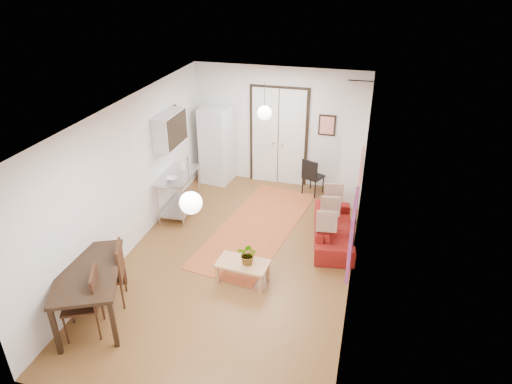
% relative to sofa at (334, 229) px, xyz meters
% --- Properties ---
extents(floor, '(7.00, 7.00, 0.00)m').
position_rel_sofa_xyz_m(floor, '(-1.67, -1.07, -0.28)').
color(floor, brown).
rests_on(floor, ground).
extents(ceiling, '(4.20, 7.00, 0.02)m').
position_rel_sofa_xyz_m(ceiling, '(-1.67, -1.07, 2.62)').
color(ceiling, silver).
rests_on(ceiling, wall_back).
extents(wall_back, '(4.20, 0.02, 2.90)m').
position_rel_sofa_xyz_m(wall_back, '(-1.67, 2.43, 1.17)').
color(wall_back, silver).
rests_on(wall_back, floor).
extents(wall_front, '(4.20, 0.02, 2.90)m').
position_rel_sofa_xyz_m(wall_front, '(-1.67, -4.57, 1.17)').
color(wall_front, silver).
rests_on(wall_front, floor).
extents(wall_left, '(0.02, 7.00, 2.90)m').
position_rel_sofa_xyz_m(wall_left, '(-3.77, -1.07, 1.17)').
color(wall_left, silver).
rests_on(wall_left, floor).
extents(wall_right, '(0.02, 7.00, 2.90)m').
position_rel_sofa_xyz_m(wall_right, '(0.43, -1.07, 1.17)').
color(wall_right, silver).
rests_on(wall_right, floor).
extents(double_doors, '(1.44, 0.06, 2.50)m').
position_rel_sofa_xyz_m(double_doors, '(-1.67, 2.38, 0.92)').
color(double_doors, white).
rests_on(double_doors, wall_back).
extents(stub_partition, '(0.50, 0.10, 2.90)m').
position_rel_sofa_xyz_m(stub_partition, '(0.18, 1.48, 1.17)').
color(stub_partition, silver).
rests_on(stub_partition, floor).
extents(wall_cabinet, '(0.35, 1.00, 0.70)m').
position_rel_sofa_xyz_m(wall_cabinet, '(-3.59, 0.43, 1.62)').
color(wall_cabinet, silver).
rests_on(wall_cabinet, wall_left).
extents(painting_popart, '(0.05, 1.00, 1.00)m').
position_rel_sofa_xyz_m(painting_popart, '(0.41, -2.32, 1.37)').
color(painting_popart, red).
rests_on(painting_popart, wall_right).
extents(painting_abstract, '(0.05, 0.50, 0.60)m').
position_rel_sofa_xyz_m(painting_abstract, '(0.41, -0.27, 1.52)').
color(painting_abstract, beige).
rests_on(painting_abstract, wall_right).
extents(poster_back, '(0.40, 0.03, 0.50)m').
position_rel_sofa_xyz_m(poster_back, '(-0.52, 2.40, 1.32)').
color(poster_back, red).
rests_on(poster_back, wall_back).
extents(print_left, '(0.03, 0.44, 0.54)m').
position_rel_sofa_xyz_m(print_left, '(-3.74, 0.93, 1.67)').
color(print_left, '#9A6D40').
rests_on(print_left, wall_left).
extents(pendant_back, '(0.30, 0.30, 0.80)m').
position_rel_sofa_xyz_m(pendant_back, '(-1.67, 0.93, 1.97)').
color(pendant_back, white).
rests_on(pendant_back, ceiling).
extents(pendant_front, '(0.30, 0.30, 0.80)m').
position_rel_sofa_xyz_m(pendant_front, '(-1.67, -3.07, 1.97)').
color(pendant_front, white).
rests_on(pendant_front, ceiling).
extents(kilim_rug, '(2.00, 3.99, 0.01)m').
position_rel_sofa_xyz_m(kilim_rug, '(-1.60, 0.11, -0.27)').
color(kilim_rug, '#BC622F').
rests_on(kilim_rug, floor).
extents(sofa, '(1.00, 1.99, 0.56)m').
position_rel_sofa_xyz_m(sofa, '(0.00, 0.00, 0.00)').
color(sofa, maroon).
rests_on(sofa, floor).
extents(coffee_table, '(0.93, 0.57, 0.40)m').
position_rel_sofa_xyz_m(coffee_table, '(-1.39, -1.72, 0.07)').
color(coffee_table, tan).
rests_on(coffee_table, floor).
extents(potted_plant, '(0.37, 0.33, 0.39)m').
position_rel_sofa_xyz_m(potted_plant, '(-1.29, -1.72, 0.31)').
color(potted_plant, '#2F602B').
rests_on(potted_plant, coffee_table).
extents(kitchen_counter, '(0.70, 1.28, 0.95)m').
position_rel_sofa_xyz_m(kitchen_counter, '(-3.42, 0.27, 0.34)').
color(kitchen_counter, '#B7B8BC').
rests_on(kitchen_counter, floor).
extents(bowl, '(0.24, 0.24, 0.05)m').
position_rel_sofa_xyz_m(bowl, '(-3.42, -0.03, 0.70)').
color(bowl, beige).
rests_on(bowl, kitchen_counter).
extents(soap_bottle, '(0.10, 0.09, 0.20)m').
position_rel_sofa_xyz_m(soap_bottle, '(-3.42, 0.52, 0.77)').
color(soap_bottle, teal).
rests_on(soap_bottle, kitchen_counter).
extents(fridge, '(0.77, 0.77, 1.92)m').
position_rel_sofa_xyz_m(fridge, '(-3.16, 2.08, 0.68)').
color(fridge, silver).
rests_on(fridge, floor).
extents(dining_table, '(1.49, 1.82, 0.88)m').
position_rel_sofa_xyz_m(dining_table, '(-3.42, -3.14, 0.50)').
color(dining_table, black).
rests_on(dining_table, floor).
extents(dining_chair_near, '(0.68, 0.81, 1.08)m').
position_rel_sofa_xyz_m(dining_chair_near, '(-3.36, -2.68, 0.35)').
color(dining_chair_near, '#391D12').
rests_on(dining_chair_near, floor).
extents(dining_chair_far, '(0.68, 0.81, 1.08)m').
position_rel_sofa_xyz_m(dining_chair_far, '(-3.36, -3.38, 0.35)').
color(dining_chair_far, '#391D12').
rests_on(dining_chair_far, floor).
extents(black_side_chair, '(0.55, 0.57, 0.92)m').
position_rel_sofa_xyz_m(black_side_chair, '(-0.71, 2.05, 0.26)').
color(black_side_chair, black).
rests_on(black_side_chair, floor).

